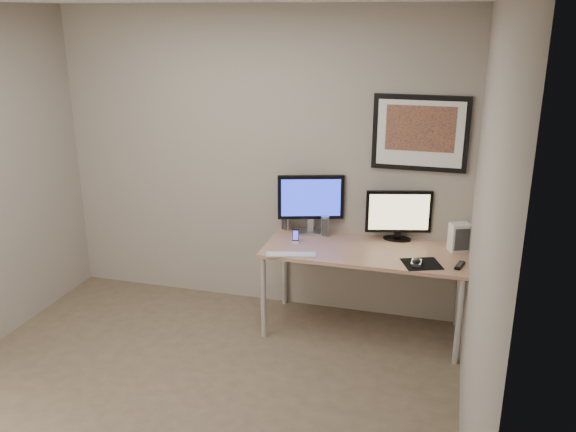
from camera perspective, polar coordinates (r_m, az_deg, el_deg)
name	(u,v)px	position (r m, az deg, el deg)	size (l,w,h in m)	color
floor	(183,406)	(4.37, -9.76, -17.09)	(3.60, 3.60, 0.00)	brown
room	(199,153)	(4.07, -8.35, 5.81)	(3.60, 3.60, 3.60)	white
desk	(365,257)	(4.93, 7.20, -3.79)	(1.60, 0.70, 0.73)	#986A4A
framed_art	(420,133)	(4.95, 12.27, 7.58)	(0.75, 0.04, 0.60)	black
monitor_large	(311,201)	(5.14, 2.14, 1.37)	(0.54, 0.25, 0.51)	#ABABB0
monitor_tv	(399,214)	(5.07, 10.30, 0.18)	(0.53, 0.18, 0.42)	black
speaker_left	(286,221)	(5.26, -0.14, -0.43)	(0.07, 0.07, 0.17)	#ABABB0
speaker_right	(325,226)	(5.13, 3.49, -0.95)	(0.07, 0.07, 0.17)	#ABABB0
phone_dock	(296,236)	(4.99, 0.71, -1.87)	(0.05, 0.05, 0.12)	black
keyboard	(291,254)	(4.75, 0.27, -3.62)	(0.39, 0.10, 0.01)	silver
mousepad	(422,264)	(4.69, 12.40, -4.40)	(0.27, 0.24, 0.00)	black
mouse	(416,262)	(4.67, 11.92, -4.19)	(0.07, 0.12, 0.04)	black
remote	(460,265)	(4.72, 15.77, -4.45)	(0.04, 0.16, 0.02)	black
fan_unit	(459,237)	(4.98, 15.72, -1.92)	(0.15, 0.11, 0.23)	silver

